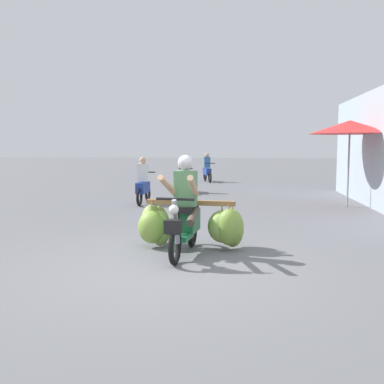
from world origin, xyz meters
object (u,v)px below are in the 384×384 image
object	(u,v)px
motorbike_distant_ahead_left	(143,185)
motorbike_distant_far_ahead	(186,177)
motorbike_main_loaded	(189,222)
market_umbrella_near_shop	(350,127)
motorbike_distant_ahead_right	(207,170)

from	to	relation	value
motorbike_distant_ahead_left	motorbike_distant_far_ahead	size ratio (longest dim) A/B	1.00
motorbike_main_loaded	motorbike_distant_far_ahead	xyz separation A→B (m)	(-1.27, 8.98, 0.10)
motorbike_distant_far_ahead	market_umbrella_near_shop	xyz separation A→B (m)	(5.07, -3.30, 1.68)
motorbike_distant_ahead_left	market_umbrella_near_shop	world-z (taller)	market_umbrella_near_shop
motorbike_distant_far_ahead	motorbike_distant_ahead_right	bearing A→B (deg)	86.20
market_umbrella_near_shop	motorbike_distant_ahead_right	bearing A→B (deg)	119.43
motorbike_distant_ahead_left	motorbike_distant_ahead_right	distance (m)	8.57
motorbike_main_loaded	motorbike_distant_far_ahead	bearing A→B (deg)	98.06
motorbike_distant_ahead_left	motorbike_distant_ahead_right	size ratio (longest dim) A/B	1.03
motorbike_main_loaded	motorbike_distant_ahead_right	bearing A→B (deg)	93.79
motorbike_main_loaded	motorbike_distant_ahead_left	distance (m)	5.96
motorbike_main_loaded	motorbike_distant_far_ahead	world-z (taller)	motorbike_main_loaded
motorbike_main_loaded	motorbike_distant_ahead_right	xyz separation A→B (m)	(-0.93, 14.07, 0.10)
motorbike_distant_ahead_right	market_umbrella_near_shop	xyz separation A→B (m)	(4.73, -8.39, 1.68)
motorbike_main_loaded	motorbike_distant_ahead_right	distance (m)	14.10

